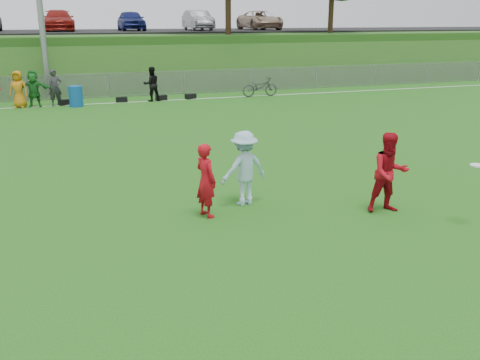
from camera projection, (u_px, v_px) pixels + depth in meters
name	position (u px, v px, depth m)	size (l,w,h in m)	color
ground	(222.00, 243.00, 9.91)	(120.00, 120.00, 0.00)	#1E5A12
sideline_far	(114.00, 103.00, 26.20)	(60.00, 0.10, 0.01)	white
fence	(109.00, 85.00, 27.82)	(58.00, 0.06, 1.30)	gray
berm	(92.00, 55.00, 37.52)	(120.00, 18.00, 3.00)	#255518
parking_lot	(88.00, 31.00, 38.88)	(120.00, 12.00, 0.10)	black
car_row	(71.00, 21.00, 37.39)	(32.04, 5.18, 1.44)	white
spectator_row	(53.00, 88.00, 25.09)	(8.37, 0.75, 1.69)	red
gear_bags	(136.00, 99.00, 26.59)	(6.80, 0.47, 0.26)	black
player_red_left	(206.00, 180.00, 11.05)	(0.57, 0.37, 1.56)	#B10C16
player_red_center	(390.00, 173.00, 11.29)	(0.84, 0.65, 1.73)	#A30B16
player_blue	(244.00, 168.00, 11.76)	(1.07, 0.62, 1.66)	#9BC4D8
frisbee	(478.00, 165.00, 10.43)	(0.28, 0.28, 0.03)	white
recycling_bin	(76.00, 96.00, 25.01)	(0.64, 0.64, 0.96)	#0E4D9A
bicycle	(260.00, 87.00, 28.24)	(0.67, 1.92, 1.01)	#2D2D2F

